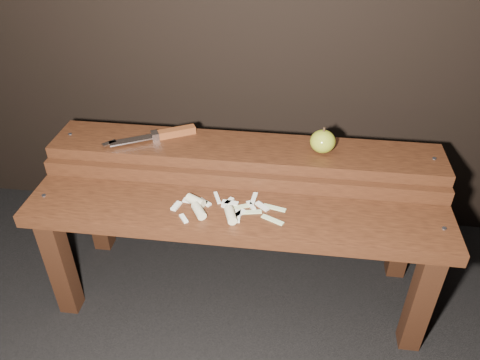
# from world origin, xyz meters

# --- Properties ---
(ground) EXTENTS (60.00, 60.00, 0.00)m
(ground) POSITION_xyz_m (0.00, 0.00, 0.00)
(ground) COLOR black
(bench_front_tier) EXTENTS (1.20, 0.20, 0.42)m
(bench_front_tier) POSITION_xyz_m (0.00, -0.06, 0.35)
(bench_front_tier) COLOR black
(bench_front_tier) RESTS_ON ground
(bench_rear_tier) EXTENTS (1.20, 0.21, 0.50)m
(bench_rear_tier) POSITION_xyz_m (0.00, 0.17, 0.41)
(bench_rear_tier) COLOR black
(bench_rear_tier) RESTS_ON ground
(apple) EXTENTS (0.08, 0.08, 0.08)m
(apple) POSITION_xyz_m (0.23, 0.17, 0.53)
(apple) COLOR olive
(apple) RESTS_ON bench_rear_tier
(knife) EXTENTS (0.27, 0.16, 0.03)m
(knife) POSITION_xyz_m (-0.25, 0.19, 0.51)
(knife) COLOR brown
(knife) RESTS_ON bench_rear_tier
(apple_scraps) EXTENTS (0.32, 0.16, 0.03)m
(apple_scraps) POSITION_xyz_m (-0.05, -0.05, 0.43)
(apple_scraps) COLOR beige
(apple_scraps) RESTS_ON bench_front_tier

